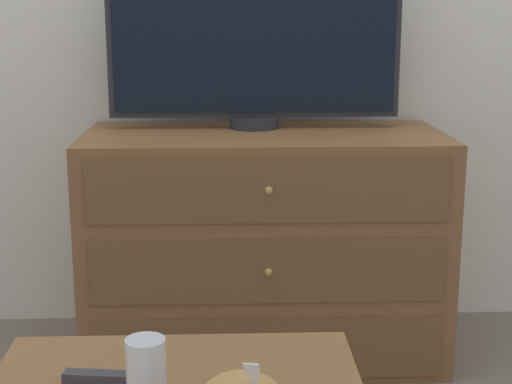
{
  "coord_description": "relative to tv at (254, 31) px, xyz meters",
  "views": [
    {
      "loc": [
        -0.04,
        -2.85,
        1.17
      ],
      "look_at": [
        0.02,
        -1.32,
        0.81
      ],
      "focal_mm": 55.0,
      "sensor_mm": 36.0,
      "label": 1
    }
  ],
  "objects": [
    {
      "name": "remote_control",
      "position": [
        -0.32,
        -1.3,
        -0.6
      ],
      "size": [
        0.17,
        0.05,
        0.02
      ],
      "color": "#38383D",
      "rests_on": "coffee_table"
    },
    {
      "name": "drink_cup",
      "position": [
        -0.24,
        -1.38,
        -0.56
      ],
      "size": [
        0.07,
        0.07,
        0.12
      ],
      "color": "beige",
      "rests_on": "coffee_table"
    },
    {
      "name": "dresser",
      "position": [
        0.03,
        -0.12,
        -0.71
      ],
      "size": [
        1.19,
        0.58,
        0.77
      ],
      "color": "brown",
      "rests_on": "ground_plane"
    },
    {
      "name": "tv",
      "position": [
        0.0,
        0.0,
        0.0
      ],
      "size": [
        0.98,
        0.17,
        0.64
      ],
      "color": "#232328",
      "rests_on": "dresser"
    },
    {
      "name": "ground_plane",
      "position": [
        -0.06,
        0.19,
        -1.09
      ],
      "size": [
        12.0,
        12.0,
        0.0
      ],
      "primitive_type": "plane",
      "color": "#70665B"
    }
  ]
}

